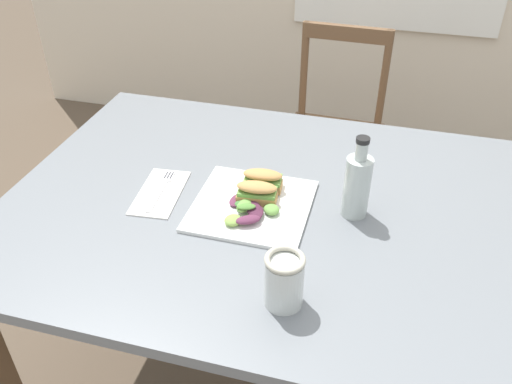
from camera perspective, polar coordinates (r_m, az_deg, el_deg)
The scene contains 11 objects.
ground_plane at distance 1.95m, azimuth 3.58°, elevation -17.72°, with size 7.92×7.92×0.00m, color brown.
dining_table at distance 1.44m, azimuth 2.30°, elevation -4.63°, with size 1.42×1.02×0.74m.
chair_wooden_far at distance 2.30m, azimuth 8.23°, elevation 6.11°, with size 0.41×0.41×0.87m.
plate_lunch at distance 1.36m, azimuth -0.45°, elevation -1.46°, with size 0.29×0.29×0.01m, color white.
sandwich_half_front at distance 1.35m, azimuth 0.10°, elevation 0.00°, with size 0.11×0.06×0.06m.
sandwich_half_back at distance 1.40m, azimuth 0.72°, elevation 1.34°, with size 0.11×0.06×0.06m.
salad_mixed_greens at distance 1.32m, azimuth -0.80°, elevation -2.00°, with size 0.15×0.15×0.03m.
napkin_folded at distance 1.44m, azimuth -10.21°, elevation -0.06°, with size 0.11×0.21×0.00m, color silver.
fork_on_napkin at distance 1.45m, azimuth -10.00°, elevation 0.45°, with size 0.04×0.19×0.00m.
bottle_cold_brew at distance 1.32m, azimuth 10.70°, elevation 0.38°, with size 0.07×0.07×0.22m.
mason_jar_iced_tea at distance 1.08m, azimuth 3.02°, elevation -9.64°, with size 0.08×0.08×0.12m.
Camera 1 is at (0.20, -1.16, 1.56)m, focal length 37.43 mm.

